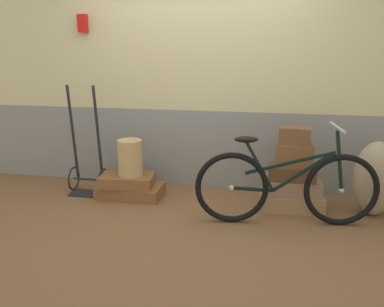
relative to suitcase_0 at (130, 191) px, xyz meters
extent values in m
cube|color=brown|center=(0.73, -0.26, -0.10)|extent=(9.09, 5.20, 0.06)
cube|color=gray|center=(0.73, 0.59, 0.39)|extent=(7.09, 0.20, 0.91)
cube|color=#CCBC84|center=(0.73, 0.59, 1.90)|extent=(7.09, 0.20, 2.11)
cube|color=red|center=(-0.65, 0.45, 1.81)|extent=(0.10, 0.08, 0.20)
cube|color=brown|center=(0.00, 0.00, 0.00)|extent=(0.72, 0.41, 0.14)
cube|color=brown|center=(-0.02, -0.02, 0.13)|extent=(0.61, 0.41, 0.12)
cube|color=#9E754C|center=(1.75, -0.02, 0.01)|extent=(0.66, 0.42, 0.17)
cube|color=#937051|center=(1.75, -0.02, 0.18)|extent=(0.58, 0.40, 0.16)
cube|color=brown|center=(1.74, -0.04, 0.33)|extent=(0.47, 0.29, 0.15)
cube|color=brown|center=(1.75, -0.02, 0.51)|extent=(0.37, 0.24, 0.22)
cube|color=brown|center=(1.74, -0.01, 0.70)|extent=(0.31, 0.20, 0.17)
cylinder|color=tan|center=(0.02, -0.02, 0.39)|extent=(0.26, 0.26, 0.40)
torus|color=black|center=(-0.72, 0.09, 0.07)|extent=(0.02, 0.28, 0.28)
torus|color=black|center=(-0.36, 0.09, 0.07)|extent=(0.02, 0.28, 0.28)
cylinder|color=black|center=(-0.54, 0.09, 0.07)|extent=(0.36, 0.02, 0.02)
cylinder|color=black|center=(-0.69, 0.09, 0.62)|extent=(0.03, 0.14, 1.09)
cylinder|color=black|center=(-0.39, 0.09, 0.62)|extent=(0.03, 0.14, 1.09)
cube|color=black|center=(-0.54, -0.02, -0.06)|extent=(0.32, 0.22, 0.02)
ellipsoid|color=#9E8966|center=(2.54, -0.03, 0.31)|extent=(0.42, 0.36, 0.75)
torus|color=black|center=(1.17, -0.47, 0.28)|extent=(0.70, 0.14, 0.69)
sphere|color=#B2B2B7|center=(1.17, -0.47, 0.28)|extent=(0.05, 0.05, 0.05)
torus|color=black|center=(2.18, -0.35, 0.28)|extent=(0.70, 0.14, 0.69)
sphere|color=#B2B2B7|center=(2.18, -0.35, 0.28)|extent=(0.05, 0.05, 0.05)
cube|color=black|center=(1.83, -0.39, 0.45)|extent=(0.56, 0.10, 0.40)
cube|color=black|center=(1.42, -0.44, 0.49)|extent=(0.29, 0.06, 0.48)
cube|color=black|center=(1.36, -0.45, 0.27)|extent=(0.39, 0.08, 0.05)
cube|color=black|center=(1.69, -0.41, 0.53)|extent=(0.81, 0.13, 0.24)
cube|color=black|center=(2.14, -0.35, 0.56)|extent=(0.12, 0.04, 0.57)
ellipsoid|color=black|center=(1.29, -0.46, 0.75)|extent=(0.23, 0.12, 0.06)
cylinder|color=#A5A5AD|center=(2.09, -0.36, 0.87)|extent=(0.08, 0.46, 0.02)
camera|label=1|loc=(1.50, -4.17, 1.61)|focal=38.86mm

